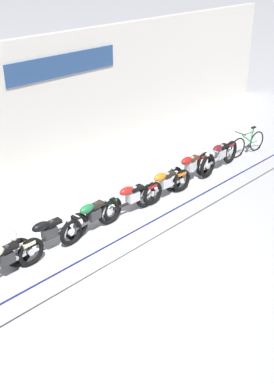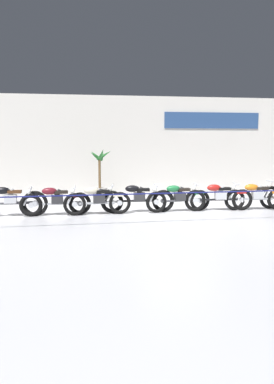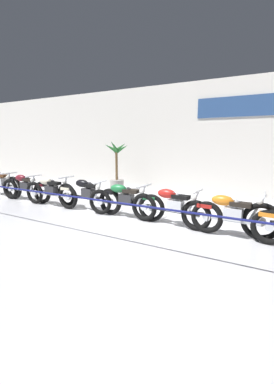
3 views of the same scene
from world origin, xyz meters
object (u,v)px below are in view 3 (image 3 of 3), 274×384
at_px(motorcycle_red_5, 173,207).
at_px(motorcycle_orange_6, 230,216).
at_px(motorcycle_black_3, 87,195).
at_px(motorcycle_cream_2, 50,191).
at_px(motorcycle_black_0, 0,183).
at_px(motorcycle_green_4, 124,201).
at_px(stanchion_far_left, 30,196).
at_px(motorcycle_maroon_1, 25,188).
at_px(potted_palm_left_of_row, 117,172).

height_order(motorcycle_red_5, motorcycle_orange_6, motorcycle_red_5).
bearing_deg(motorcycle_black_3, motorcycle_cream_2, -173.01).
relative_size(motorcycle_black_0, motorcycle_black_3, 0.98).
height_order(motorcycle_black_0, motorcycle_red_5, motorcycle_black_0).
bearing_deg(motorcycle_black_0, motorcycle_orange_6, -1.28).
relative_size(motorcycle_red_5, motorcycle_orange_6, 1.06).
bearing_deg(motorcycle_green_4, stanchion_far_left, -129.91).
distance_m(motorcycle_maroon_1, potted_palm_left_of_row, 3.55).
xyz_separation_m(motorcycle_cream_2, stanchion_far_left, (1.20, -1.66, 0.30)).
xyz_separation_m(motorcycle_maroon_1, stanchion_far_left, (2.49, -1.76, 0.31)).
distance_m(motorcycle_orange_6, stanchion_far_left, 4.43).
distance_m(motorcycle_green_4, motorcycle_orange_6, 2.67).
relative_size(motorcycle_maroon_1, motorcycle_orange_6, 1.01).
distance_m(motorcycle_black_3, potted_palm_left_of_row, 3.27).
height_order(motorcycle_maroon_1, potted_palm_left_of_row, potted_palm_left_of_row).
bearing_deg(motorcycle_black_3, motorcycle_red_5, -2.99).
bearing_deg(motorcycle_black_0, motorcycle_maroon_1, -1.47).
relative_size(motorcycle_maroon_1, motorcycle_green_4, 1.00).
relative_size(motorcycle_cream_2, potted_palm_left_of_row, 1.03).
bearing_deg(motorcycle_green_4, motorcycle_cream_2, -178.44).
bearing_deg(motorcycle_black_0, motorcycle_black_3, 0.40).
xyz_separation_m(motorcycle_cream_2, motorcycle_black_3, (1.32, 0.16, -0.01)).
bearing_deg(motorcycle_black_0, stanchion_far_left, -24.77).
relative_size(potted_palm_left_of_row, stanchion_far_left, 0.15).
distance_m(motorcycle_red_5, stanchion_far_left, 3.30).
height_order(potted_palm_left_of_row, stanchion_far_left, potted_palm_left_of_row).
height_order(motorcycle_black_3, motorcycle_orange_6, motorcycle_black_3).
height_order(motorcycle_orange_6, potted_palm_left_of_row, potted_palm_left_of_row).
bearing_deg(motorcycle_cream_2, motorcycle_black_0, 177.16).
relative_size(motorcycle_black_0, motorcycle_red_5, 1.01).
relative_size(motorcycle_cream_2, motorcycle_red_5, 0.92).
relative_size(motorcycle_black_0, motorcycle_orange_6, 1.07).
bearing_deg(motorcycle_maroon_1, motorcycle_black_0, 178.53).
bearing_deg(stanchion_far_left, motorcycle_maroon_1, 144.74).
bearing_deg(motorcycle_green_4, motorcycle_black_3, 176.17).
height_order(motorcycle_cream_2, motorcycle_orange_6, motorcycle_cream_2).
bearing_deg(motorcycle_maroon_1, motorcycle_black_3, 1.40).
relative_size(motorcycle_green_4, potted_palm_left_of_row, 1.07).
xyz_separation_m(motorcycle_cream_2, motorcycle_orange_6, (5.31, -0.04, -0.01)).
bearing_deg(motorcycle_red_5, stanchion_far_left, -149.23).
bearing_deg(motorcycle_red_5, potted_palm_left_of_row, 138.99).
height_order(motorcycle_maroon_1, motorcycle_black_3, motorcycle_black_3).
height_order(motorcycle_black_0, motorcycle_maroon_1, motorcycle_black_0).
xyz_separation_m(motorcycle_maroon_1, motorcycle_cream_2, (1.29, -0.10, 0.01)).
bearing_deg(motorcycle_green_4, motorcycle_maroon_1, 179.63).
bearing_deg(motorcycle_black_0, motorcycle_green_4, -0.66).
xyz_separation_m(motorcycle_black_0, motorcycle_red_5, (6.72, -0.11, -0.03)).
bearing_deg(motorcycle_red_5, motorcycle_maroon_1, 179.16).
xyz_separation_m(motorcycle_maroon_1, potted_palm_left_of_row, (1.59, 3.16, 0.31)).
distance_m(motorcycle_maroon_1, motorcycle_black_3, 2.61).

